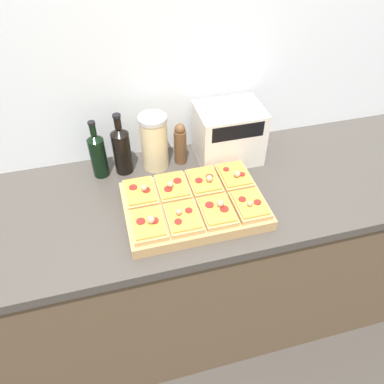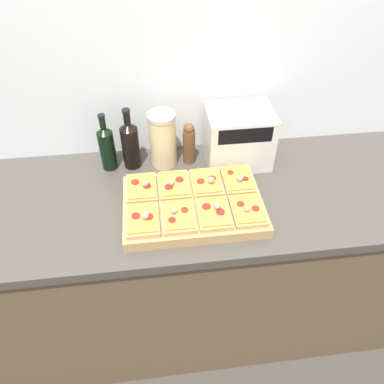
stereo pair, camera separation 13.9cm
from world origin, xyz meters
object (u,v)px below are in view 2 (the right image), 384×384
wine_bottle (130,144)px  toaster_oven (238,137)px  grain_jar_tall (163,139)px  cutting_board (193,206)px  olive_oil_bottle (107,147)px  pepper_mill (189,143)px

wine_bottle → toaster_oven: (0.45, -0.02, 0.01)m
wine_bottle → grain_jar_tall: size_ratio=1.13×
cutting_board → olive_oil_bottle: (-0.32, 0.30, 0.08)m
cutting_board → olive_oil_bottle: olive_oil_bottle is taller
cutting_board → wine_bottle: bearing=126.5°
wine_bottle → cutting_board: bearing=-53.5°
wine_bottle → toaster_oven: bearing=-2.2°
olive_oil_bottle → pepper_mill: (0.34, 0.00, -0.01)m
cutting_board → grain_jar_tall: grain_jar_tall is taller
grain_jar_tall → wine_bottle: bearing=180.0°
pepper_mill → toaster_oven: 0.21m
cutting_board → grain_jar_tall: bearing=106.3°
pepper_mill → wine_bottle: bearing=180.0°
cutting_board → pepper_mill: pepper_mill is taller
olive_oil_bottle → wine_bottle: 0.10m
wine_bottle → grain_jar_tall: wine_bottle is taller
pepper_mill → grain_jar_tall: bearing=180.0°
cutting_board → grain_jar_tall: (-0.09, 0.30, 0.10)m
grain_jar_tall → toaster_oven: grain_jar_tall is taller
olive_oil_bottle → grain_jar_tall: bearing=0.0°
pepper_mill → cutting_board: bearing=-94.0°
grain_jar_tall → pepper_mill: grain_jar_tall is taller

